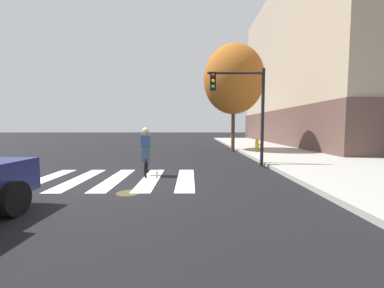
# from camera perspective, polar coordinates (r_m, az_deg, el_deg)

# --- Properties ---
(ground_plane) EXTENTS (120.00, 120.00, 0.00)m
(ground_plane) POSITION_cam_1_polar(r_m,az_deg,el_deg) (8.19, -16.45, -8.13)
(ground_plane) COLOR black
(crosswalk_stripes) EXTENTS (5.16, 3.32, 0.01)m
(crosswalk_stripes) POSITION_cam_1_polar(r_m,az_deg,el_deg) (8.25, -17.90, -8.03)
(crosswalk_stripes) COLOR silver
(crosswalk_stripes) RESTS_ON ground
(manhole_cover) EXTENTS (0.64, 0.64, 0.01)m
(manhole_cover) POSITION_cam_1_polar(r_m,az_deg,el_deg) (6.54, -14.89, -11.22)
(manhole_cover) COLOR #473D1E
(manhole_cover) RESTS_ON ground
(cyclist) EXTENTS (0.39, 1.70, 1.69)m
(cyclist) POSITION_cam_1_polar(r_m,az_deg,el_deg) (8.60, -10.98, -1.76)
(cyclist) COLOR black
(cyclist) RESTS_ON ground
(traffic_light_near) EXTENTS (2.47, 0.28, 4.20)m
(traffic_light_near) POSITION_cam_1_polar(r_m,az_deg,el_deg) (10.66, 12.26, 10.24)
(traffic_light_near) COLOR black
(traffic_light_near) RESTS_ON ground
(fire_hydrant) EXTENTS (0.33, 0.22, 0.78)m
(fire_hydrant) POSITION_cam_1_polar(r_m,az_deg,el_deg) (16.16, 15.27, -0.16)
(fire_hydrant) COLOR gold
(fire_hydrant) RESTS_ON sidewalk
(street_tree_near) EXTENTS (4.08, 4.08, 7.25)m
(street_tree_near) POSITION_cam_1_polar(r_m,az_deg,el_deg) (16.98, 9.93, 14.94)
(street_tree_near) COLOR #4C3823
(street_tree_near) RESTS_ON ground
(corner_building) EXTENTS (16.31, 21.86, 14.90)m
(corner_building) POSITION_cam_1_polar(r_m,az_deg,el_deg) (28.52, 35.03, 14.96)
(corner_building) COLOR brown
(corner_building) RESTS_ON ground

